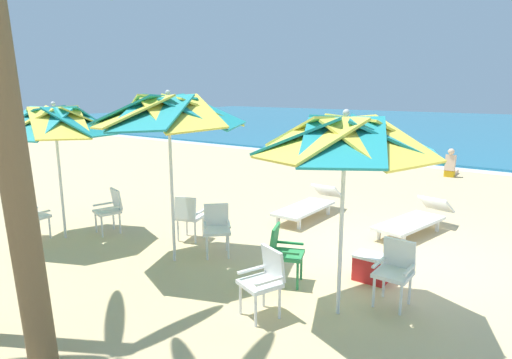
{
  "coord_description": "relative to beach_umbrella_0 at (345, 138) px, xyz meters",
  "views": [
    {
      "loc": [
        2.15,
        -6.85,
        2.8
      ],
      "look_at": [
        -2.84,
        0.07,
        1.0
      ],
      "focal_mm": 30.41,
      "sensor_mm": 36.0,
      "label": 1
    }
  ],
  "objects": [
    {
      "name": "plastic_chair_2",
      "position": [
        -0.74,
        -0.57,
        -1.74
      ],
      "size": [
        0.57,
        0.59,
        0.87
      ],
      "color": "white",
      "rests_on": "ground"
    },
    {
      "name": "cooler_box",
      "position": [
        -0.02,
        1.17,
        -2.03
      ],
      "size": [
        0.5,
        0.34,
        0.4
      ],
      "color": "red",
      "rests_on": "ground"
    },
    {
      "name": "plastic_chair_5",
      "position": [
        -5.01,
        0.29,
        -1.74
      ],
      "size": [
        0.55,
        0.57,
        0.87
      ],
      "color": "white",
      "rests_on": "ground"
    },
    {
      "name": "plastic_chair_3",
      "position": [
        -2.57,
        0.64,
        -1.74
      ],
      "size": [
        0.63,
        0.63,
        0.87
      ],
      "color": "white",
      "rests_on": "ground"
    },
    {
      "name": "ground_plane",
      "position": [
        -0.05,
        2.16,
        -2.23
      ],
      "size": [
        80.0,
        80.0,
        0.0
      ],
      "primitive_type": "plane",
      "color": "#D3B784"
    },
    {
      "name": "beach_umbrella_2",
      "position": [
        -5.46,
        -0.43,
        -0.04
      ],
      "size": [
        2.24,
        2.24,
        2.57
      ],
      "color": "silver",
      "rests_on": "ground"
    },
    {
      "name": "beach_umbrella_1",
      "position": [
        -2.94,
        -0.0,
        0.2
      ],
      "size": [
        2.41,
        2.41,
        2.78
      ],
      "color": "silver",
      "rests_on": "ground"
    },
    {
      "name": "sun_lounger_1",
      "position": [
        -0.13,
        3.75,
        -1.95
      ],
      "size": [
        1.08,
        2.23,
        0.62
      ],
      "color": "white",
      "rests_on": "ground"
    },
    {
      "name": "surf_foam",
      "position": [
        -0.05,
        11.67,
        -2.23
      ],
      "size": [
        80.0,
        0.7,
        0.01
      ],
      "primitive_type": "cube",
      "color": "white",
      "rests_on": "ground"
    },
    {
      "name": "plastic_chair_1",
      "position": [
        -1.04,
        0.35,
        -1.74
      ],
      "size": [
        0.59,
        0.57,
        0.87
      ],
      "color": "#2D8C4C",
      "rests_on": "ground"
    },
    {
      "name": "plastic_chair_6",
      "position": [
        -5.82,
        -0.87,
        -1.74
      ],
      "size": [
        0.46,
        0.49,
        0.87
      ],
      "color": "white",
      "rests_on": "ground"
    },
    {
      "name": "plastic_chair_4",
      "position": [
        -3.43,
        0.85,
        -1.74
      ],
      "size": [
        0.55,
        0.58,
        0.87
      ],
      "color": "white",
      "rests_on": "ground"
    },
    {
      "name": "beach_umbrella_0",
      "position": [
        0.0,
        0.0,
        0.0
      ],
      "size": [
        2.26,
        2.26,
        2.57
      ],
      "color": "silver",
      "rests_on": "ground"
    },
    {
      "name": "beachgoer_seated",
      "position": [
        -0.84,
        10.23,
        -1.94
      ],
      "size": [
        0.3,
        0.93,
        0.92
      ],
      "color": "yellow",
      "rests_on": "ground"
    },
    {
      "name": "plastic_chair_0",
      "position": [
        0.48,
        0.67,
        -1.74
      ],
      "size": [
        0.45,
        0.47,
        0.87
      ],
      "color": "white",
      "rests_on": "ground"
    },
    {
      "name": "sun_lounger_2",
      "position": [
        -2.35,
        3.48,
        -1.95
      ],
      "size": [
        0.66,
        2.15,
        0.62
      ],
      "color": "white",
      "rests_on": "ground"
    }
  ]
}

